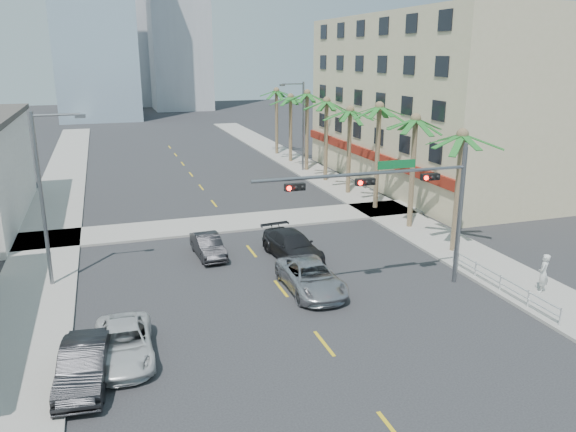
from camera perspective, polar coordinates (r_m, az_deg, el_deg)
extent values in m
plane|color=#262628|center=(20.93, 7.96, -17.76)|extent=(260.00, 260.00, 0.00)
cube|color=gray|center=(42.32, 10.77, 0.01)|extent=(4.00, 120.00, 0.15)
cube|color=gray|center=(37.52, -23.42, -3.17)|extent=(4.00, 120.00, 0.15)
cube|color=gray|center=(40.01, -5.90, -0.72)|extent=(80.00, 4.00, 0.15)
cube|color=#C8BA8D|center=(54.63, 15.46, 11.24)|extent=(15.00, 28.00, 15.00)
cube|color=maroon|center=(51.41, 7.94, 6.33)|extent=(0.30, 28.00, 0.80)
cube|color=#ADADB2|center=(140.87, -17.13, 19.29)|extent=(16.00, 16.00, 42.00)
cylinder|color=slate|center=(30.07, 17.04, -0.06)|extent=(0.24, 0.24, 7.20)
cylinder|color=slate|center=(26.69, 7.74, 4.27)|extent=(11.00, 0.16, 0.16)
cube|color=#0C662D|center=(27.40, 10.98, 5.17)|extent=(2.00, 0.05, 0.40)
cube|color=black|center=(28.32, 14.25, 3.88)|extent=(0.95, 0.28, 0.32)
sphere|color=#FF0C05|center=(28.02, 13.87, 3.77)|extent=(0.22, 0.22, 0.22)
cube|color=black|center=(26.63, 7.85, 3.47)|extent=(0.95, 0.28, 0.32)
sphere|color=#FF0C05|center=(26.35, 7.37, 3.35)|extent=(0.22, 0.22, 0.22)
cube|color=black|center=(25.32, 0.69, 2.96)|extent=(0.95, 0.28, 0.32)
sphere|color=#FF0C05|center=(25.07, 0.12, 2.83)|extent=(0.22, 0.22, 0.22)
cylinder|color=brown|center=(34.68, 16.82, 2.06)|extent=(0.36, 0.36, 7.20)
cylinder|color=brown|center=(38.89, 12.51, 4.12)|extent=(0.36, 0.36, 7.56)
cylinder|color=brown|center=(43.32, 9.05, 5.75)|extent=(0.36, 0.36, 7.92)
cylinder|color=brown|center=(47.99, 6.20, 6.42)|extent=(0.36, 0.36, 7.20)
cylinder|color=brown|center=(52.68, 3.87, 7.54)|extent=(0.36, 0.36, 7.56)
cylinder|color=brown|center=(57.46, 1.92, 8.46)|extent=(0.36, 0.36, 7.92)
cylinder|color=brown|center=(62.37, 0.26, 8.75)|extent=(0.36, 0.36, 7.20)
cylinder|color=brown|center=(67.27, -1.16, 9.44)|extent=(0.36, 0.36, 7.56)
cylinder|color=slate|center=(30.49, -23.71, 1.24)|extent=(0.20, 0.20, 9.00)
cylinder|color=slate|center=(29.68, -22.52, 9.48)|extent=(2.20, 0.12, 0.12)
cube|color=slate|center=(29.63, -20.35, 9.49)|extent=(0.50, 0.25, 0.18)
cylinder|color=slate|center=(57.25, 1.54, 8.99)|extent=(0.20, 0.20, 9.00)
cylinder|color=slate|center=(56.52, 0.50, 13.27)|extent=(2.20, 0.12, 0.12)
cube|color=slate|center=(56.18, -0.59, 13.15)|extent=(0.50, 0.25, 0.18)
cylinder|color=silver|center=(30.30, 20.75, -6.40)|extent=(0.08, 8.00, 0.08)
cylinder|color=silver|center=(30.18, 20.82, -5.79)|extent=(0.08, 8.00, 0.08)
cylinder|color=silver|center=(27.63, 25.92, -9.34)|extent=(0.08, 0.08, 1.00)
cylinder|color=silver|center=(28.94, 23.20, -7.85)|extent=(0.08, 0.08, 1.00)
cylinder|color=silver|center=(30.32, 20.74, -6.49)|extent=(0.08, 0.08, 1.00)
cylinder|color=silver|center=(31.77, 18.51, -5.24)|extent=(0.08, 0.08, 1.00)
cylinder|color=silver|center=(33.27, 16.49, -4.09)|extent=(0.08, 0.08, 1.00)
imported|color=black|center=(22.32, -20.02, -14.06)|extent=(2.07, 4.74, 1.52)
imported|color=silver|center=(23.52, -16.33, -12.33)|extent=(2.38, 4.90, 1.34)
imported|color=black|center=(33.69, -8.11, -3.01)|extent=(1.66, 4.11, 1.33)
imported|color=#A9A8AD|center=(28.60, 2.35, -6.23)|extent=(2.51, 5.39, 1.49)
imported|color=black|center=(33.06, 0.43, -3.02)|extent=(2.84, 5.56, 1.54)
imported|color=silver|center=(30.76, 24.52, -5.31)|extent=(0.87, 0.81, 1.99)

